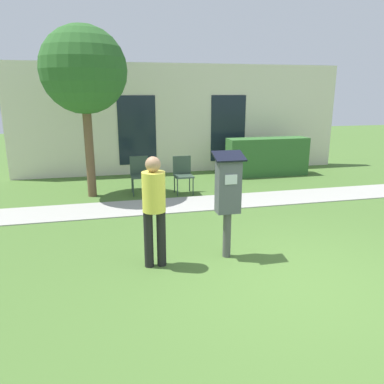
# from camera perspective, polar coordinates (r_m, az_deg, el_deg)

# --- Properties ---
(ground_plane) EXTENTS (40.00, 40.00, 0.00)m
(ground_plane) POSITION_cam_1_polar(r_m,az_deg,el_deg) (5.22, 15.94, -13.11)
(ground_plane) COLOR #476B2D
(sidewalk) EXTENTS (12.00, 1.10, 0.02)m
(sidewalk) POSITION_cam_1_polar(r_m,az_deg,el_deg) (8.40, 3.68, -1.56)
(sidewalk) COLOR #A3A099
(sidewalk) RESTS_ON ground
(building_facade) EXTENTS (10.00, 0.26, 3.20)m
(building_facade) POSITION_cam_1_polar(r_m,az_deg,el_deg) (11.50, -1.39, 11.03)
(building_facade) COLOR beige
(building_facade) RESTS_ON ground
(parking_meter) EXTENTS (0.44, 0.31, 1.59)m
(parking_meter) POSITION_cam_1_polar(r_m,az_deg,el_deg) (5.42, 5.51, 0.10)
(parking_meter) COLOR #4C4C4C
(parking_meter) RESTS_ON ground
(person_standing) EXTENTS (0.32, 0.32, 1.58)m
(person_standing) POSITION_cam_1_polar(r_m,az_deg,el_deg) (5.15, -5.81, -1.75)
(person_standing) COLOR black
(person_standing) RESTS_ON ground
(outdoor_chair_left) EXTENTS (0.44, 0.44, 0.90)m
(outdoor_chair_left) POSITION_cam_1_polar(r_m,az_deg,el_deg) (9.14, -7.97, 3.06)
(outdoor_chair_left) COLOR #334738
(outdoor_chair_left) RESTS_ON ground
(outdoor_chair_middle) EXTENTS (0.44, 0.44, 0.90)m
(outdoor_chair_middle) POSITION_cam_1_polar(r_m,az_deg,el_deg) (9.07, -1.42, 3.11)
(outdoor_chair_middle) COLOR #334738
(outdoor_chair_middle) RESTS_ON ground
(hedge_row) EXTENTS (2.40, 0.60, 1.10)m
(hedge_row) POSITION_cam_1_polar(r_m,az_deg,el_deg) (11.26, 11.39, 5.29)
(hedge_row) COLOR #33662D
(hedge_row) RESTS_ON ground
(tree) EXTENTS (1.90, 1.90, 3.82)m
(tree) POSITION_cam_1_polar(r_m,az_deg,el_deg) (8.92, -16.18, 17.30)
(tree) COLOR brown
(tree) RESTS_ON ground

